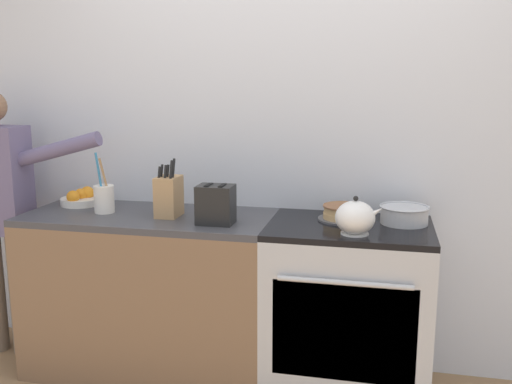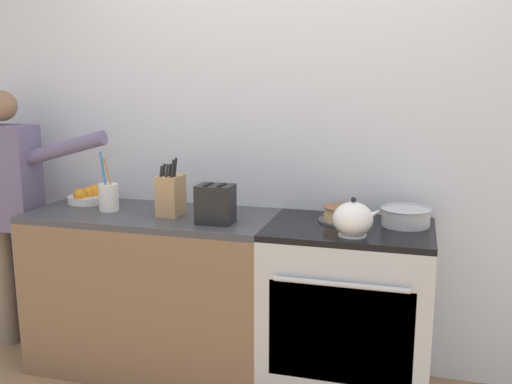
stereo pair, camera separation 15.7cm
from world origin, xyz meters
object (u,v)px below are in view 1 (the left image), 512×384
(utensil_crock, at_px, (104,198))
(person_baker, at_px, (0,202))
(layer_cake, at_px, (344,213))
(tea_kettle, at_px, (356,218))
(knife_block, at_px, (169,196))
(toaster, at_px, (216,204))
(stove_range, at_px, (347,310))
(fruit_bowl, at_px, (81,199))
(mixing_bowl, at_px, (404,215))

(utensil_crock, bearing_deg, person_baker, 177.07)
(layer_cake, relative_size, tea_kettle, 1.17)
(knife_block, distance_m, utensil_crock, 0.37)
(tea_kettle, relative_size, toaster, 1.14)
(layer_cake, relative_size, knife_block, 0.86)
(stove_range, xyz_separation_m, layer_cake, (-0.04, 0.09, 0.48))
(utensil_crock, distance_m, toaster, 0.66)
(stove_range, relative_size, person_baker, 0.58)
(utensil_crock, bearing_deg, stove_range, 0.58)
(fruit_bowl, bearing_deg, person_baker, -165.56)
(toaster, xyz_separation_m, person_baker, (-1.31, 0.13, -0.08))
(stove_range, height_order, knife_block, knife_block)
(tea_kettle, bearing_deg, knife_block, 171.47)
(person_baker, bearing_deg, toaster, 4.58)
(stove_range, height_order, toaster, toaster)
(utensil_crock, bearing_deg, layer_cake, 4.82)
(stove_range, bearing_deg, tea_kettle, -78.53)
(utensil_crock, bearing_deg, tea_kettle, -6.40)
(knife_block, xyz_separation_m, utensil_crock, (-0.37, 0.00, -0.03))
(mixing_bowl, xyz_separation_m, toaster, (-0.91, -0.20, 0.05))
(knife_block, bearing_deg, person_baker, 177.85)
(fruit_bowl, bearing_deg, mixing_bowl, -1.43)
(stove_range, relative_size, knife_block, 2.90)
(layer_cake, distance_m, utensil_crock, 1.27)
(tea_kettle, bearing_deg, mixing_bowl, 48.09)
(layer_cake, height_order, fruit_bowl, fruit_bowl)
(stove_range, xyz_separation_m, fruit_bowl, (-1.52, 0.13, 0.48))
(fruit_bowl, distance_m, person_baker, 0.45)
(fruit_bowl, height_order, person_baker, person_baker)
(utensil_crock, xyz_separation_m, toaster, (0.65, -0.10, 0.02))
(knife_block, distance_m, fruit_bowl, 0.61)
(tea_kettle, relative_size, utensil_crock, 0.69)
(layer_cake, xyz_separation_m, mixing_bowl, (0.29, -0.00, 0.01))
(tea_kettle, xyz_separation_m, mixing_bowl, (0.23, 0.25, -0.03))
(layer_cake, distance_m, person_baker, 1.92)
(mixing_bowl, height_order, toaster, toaster)
(mixing_bowl, xyz_separation_m, fruit_bowl, (-1.77, 0.04, -0.01))
(utensil_crock, xyz_separation_m, person_baker, (-0.66, 0.03, -0.06))
(stove_range, distance_m, toaster, 0.85)
(tea_kettle, xyz_separation_m, knife_block, (-0.96, 0.14, 0.03))
(utensil_crock, xyz_separation_m, fruit_bowl, (-0.22, 0.15, -0.04))
(mixing_bowl, bearing_deg, fruit_bowl, 178.57)
(utensil_crock, bearing_deg, knife_block, -0.75)
(mixing_bowl, relative_size, utensil_crock, 0.75)
(toaster, bearing_deg, knife_block, 161.45)
(layer_cake, height_order, tea_kettle, tea_kettle)
(tea_kettle, bearing_deg, stove_range, 101.47)
(toaster, bearing_deg, utensil_crock, 171.32)
(knife_block, relative_size, toaster, 1.55)
(utensil_crock, distance_m, fruit_bowl, 0.27)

